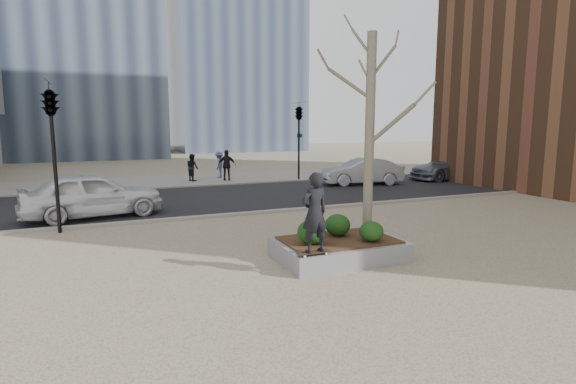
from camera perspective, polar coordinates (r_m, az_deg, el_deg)
name	(u,v)px	position (r m, az deg, el deg)	size (l,w,h in m)	color
ground	(301,263)	(10.77, 1.71, -9.02)	(120.00, 120.00, 0.00)	tan
street	(207,199)	(20.07, -10.25, -0.85)	(60.00, 8.00, 0.02)	black
far_sidewalk	(180,180)	(26.88, -13.54, 1.44)	(60.00, 6.00, 0.02)	gray
planter	(338,249)	(11.15, 6.43, -7.26)	(3.00, 2.00, 0.45)	gray
planter_mulch	(339,240)	(11.08, 6.45, -6.05)	(2.70, 1.70, 0.04)	#382314
sycamore_tree	(370,103)	(11.51, 10.42, 11.10)	(2.80, 2.80, 6.60)	gray
shrub_left	(311,232)	(10.51, 3.00, -5.09)	(0.67, 0.67, 0.57)	#123B13
shrub_middle	(338,225)	(11.35, 6.32, -4.18)	(0.64, 0.64, 0.54)	#1B3811
shrub_right	(371,231)	(10.92, 10.55, -4.93)	(0.57, 0.57, 0.49)	#183410
skateboard	(314,254)	(9.83, 3.34, -7.81)	(0.78, 0.20, 0.07)	black
skateboarder	(314,213)	(9.61, 3.38, -2.62)	(0.63, 0.42, 1.74)	black
police_car	(92,195)	(17.13, -23.58, -0.31)	(1.88, 4.68, 1.59)	white
car_silver	(362,171)	(24.59, 9.38, 2.61)	(1.51, 4.34, 1.43)	#9B9CA3
car_third	(450,167)	(28.22, 19.83, 3.00)	(2.03, 5.00, 1.45)	slate
pedestrian_a	(192,167)	(26.35, -12.05, 3.09)	(0.76, 0.59, 1.56)	black
pedestrian_b	(219,165)	(27.73, -8.73, 3.46)	(1.02, 0.59, 1.58)	#464C7E
pedestrian_c	(227,165)	(26.16, -7.76, 3.38)	(1.04, 0.43, 1.77)	black
traffic_light_near	(54,159)	(15.02, -27.54, 3.77)	(0.60, 2.48, 4.50)	black
traffic_light_far	(299,142)	(26.27, 1.38, 6.41)	(0.60, 2.48, 4.50)	black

